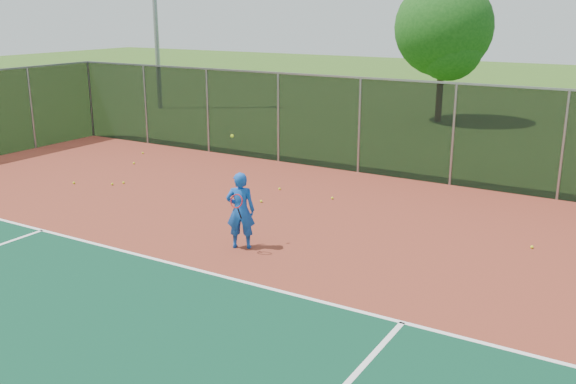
# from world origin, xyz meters

# --- Properties ---
(ground) EXTENTS (120.00, 120.00, 0.00)m
(ground) POSITION_xyz_m (0.00, 0.00, 0.00)
(ground) COLOR #2E5317
(ground) RESTS_ON ground
(court_apron) EXTENTS (30.00, 20.00, 0.02)m
(court_apron) POSITION_xyz_m (0.00, 2.00, 0.01)
(court_apron) COLOR maroon
(court_apron) RESTS_ON ground
(fence_back) EXTENTS (30.00, 0.06, 3.03)m
(fence_back) POSITION_xyz_m (0.00, 12.00, 1.56)
(fence_back) COLOR black
(fence_back) RESTS_ON court_apron
(tennis_player) EXTENTS (0.74, 0.74, 2.48)m
(tennis_player) POSITION_xyz_m (-2.33, 4.52, 0.87)
(tennis_player) COLOR #124CB2
(tennis_player) RESTS_ON court_apron
(practice_ball_0) EXTENTS (0.07, 0.07, 0.07)m
(practice_ball_0) POSITION_xyz_m (3.16, 7.72, 0.06)
(practice_ball_0) COLOR #D4EA1B
(practice_ball_0) RESTS_ON court_apron
(practice_ball_1) EXTENTS (0.07, 0.07, 0.07)m
(practice_ball_1) POSITION_xyz_m (-8.41, 7.07, 0.06)
(practice_ball_1) COLOR #D4EA1B
(practice_ball_1) RESTS_ON court_apron
(practice_ball_2) EXTENTS (0.07, 0.07, 0.07)m
(practice_ball_2) POSITION_xyz_m (-9.68, 6.30, 0.06)
(practice_ball_2) COLOR #D4EA1B
(practice_ball_2) RESTS_ON court_apron
(practice_ball_3) EXTENTS (0.07, 0.07, 0.07)m
(practice_ball_3) POSITION_xyz_m (-3.82, 7.58, 0.06)
(practice_ball_3) COLOR #D4EA1B
(practice_ball_3) RESTS_ON court_apron
(practice_ball_4) EXTENTS (0.07, 0.07, 0.07)m
(practice_ball_4) POSITION_xyz_m (-2.31, 8.84, 0.06)
(practice_ball_4) COLOR #D4EA1B
(practice_ball_4) RESTS_ON court_apron
(practice_ball_5) EXTENTS (0.07, 0.07, 0.07)m
(practice_ball_5) POSITION_xyz_m (-9.95, 9.10, 0.06)
(practice_ball_5) COLOR #D4EA1B
(practice_ball_5) RESTS_ON court_apron
(practice_ball_6) EXTENTS (0.07, 0.07, 0.07)m
(practice_ball_6) POSITION_xyz_m (-10.81, 10.45, 0.06)
(practice_ball_6) COLOR #D4EA1B
(practice_ball_6) RESTS_ON court_apron
(practice_ball_7) EXTENTS (0.07, 0.07, 0.07)m
(practice_ball_7) POSITION_xyz_m (-8.59, 6.79, 0.06)
(practice_ball_7) COLOR #D4EA1B
(practice_ball_7) RESTS_ON court_apron
(practice_ball_8) EXTENTS (0.07, 0.07, 0.07)m
(practice_ball_8) POSITION_xyz_m (-4.05, 8.90, 0.06)
(practice_ball_8) COLOR #D4EA1B
(practice_ball_8) RESTS_ON court_apron
(tree_back_left) EXTENTS (4.41, 4.41, 6.47)m
(tree_back_left) POSITION_xyz_m (-3.83, 22.73, 4.06)
(tree_back_left) COLOR #382714
(tree_back_left) RESTS_ON ground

